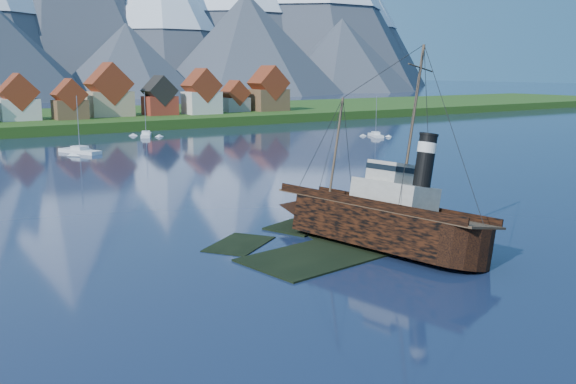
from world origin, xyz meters
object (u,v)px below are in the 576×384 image
sailboat_e (80,152)px  sailboat_f (146,136)px  tugboat_wreck (368,218)px  sailboat_d (376,136)px

sailboat_e → sailboat_f: bearing=22.4°
tugboat_wreck → sailboat_f: bearing=69.8°
sailboat_e → sailboat_d: bearing=-29.9°
sailboat_d → sailboat_e: (-77.09, 9.59, 0.02)m
tugboat_wreck → sailboat_e: bearing=82.6°
tugboat_wreck → sailboat_f: 118.57m
sailboat_d → sailboat_e: sailboat_e is taller
tugboat_wreck → sailboat_d: 109.45m
tugboat_wreck → sailboat_f: (20.31, 116.79, -2.51)m
sailboat_d → sailboat_f: 62.69m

